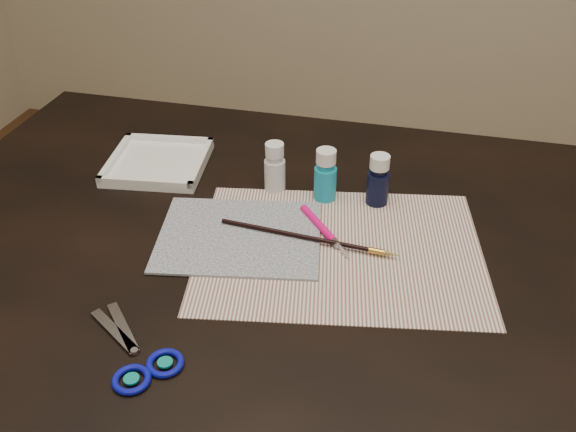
% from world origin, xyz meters
% --- Properties ---
extents(table, '(1.30, 0.90, 0.75)m').
position_xyz_m(table, '(0.00, 0.00, 0.38)').
color(table, black).
rests_on(table, ground).
extents(paper, '(0.49, 0.41, 0.00)m').
position_xyz_m(paper, '(0.08, -0.00, 0.75)').
color(paper, white).
rests_on(paper, table).
extents(canvas, '(0.29, 0.25, 0.00)m').
position_xyz_m(canvas, '(-0.08, -0.01, 0.75)').
color(canvas, '#141C37').
rests_on(canvas, paper).
extents(paint_bottle_white, '(0.04, 0.04, 0.09)m').
position_xyz_m(paint_bottle_white, '(-0.06, 0.15, 0.80)').
color(paint_bottle_white, silver).
rests_on(paint_bottle_white, table).
extents(paint_bottle_cyan, '(0.04, 0.04, 0.09)m').
position_xyz_m(paint_bottle_cyan, '(0.03, 0.14, 0.80)').
color(paint_bottle_cyan, '#169ABE').
rests_on(paint_bottle_cyan, table).
extents(paint_bottle_navy, '(0.05, 0.05, 0.09)m').
position_xyz_m(paint_bottle_navy, '(0.12, 0.15, 0.80)').
color(paint_bottle_navy, black).
rests_on(paint_bottle_navy, table).
extents(paintbrush, '(0.29, 0.03, 0.01)m').
position_xyz_m(paintbrush, '(0.03, 0.01, 0.76)').
color(paintbrush, black).
rests_on(paintbrush, canvas).
extents(craft_knife, '(0.11, 0.13, 0.01)m').
position_xyz_m(craft_knife, '(0.05, 0.03, 0.76)').
color(craft_knife, '#ED0B74').
rests_on(craft_knife, paper).
extents(scissors, '(0.21, 0.18, 0.01)m').
position_xyz_m(scissors, '(-0.15, -0.27, 0.75)').
color(scissors, silver).
rests_on(scissors, table).
extents(palette_tray, '(0.20, 0.20, 0.02)m').
position_xyz_m(palette_tray, '(-0.29, 0.17, 0.76)').
color(palette_tray, white).
rests_on(palette_tray, table).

